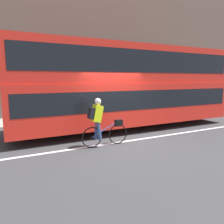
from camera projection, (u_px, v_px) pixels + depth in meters
name	position (u px, v px, depth m)	size (l,w,h in m)	color
ground_plane	(120.00, 141.00, 8.01)	(80.00, 80.00, 0.00)	#38383A
road_center_line	(122.00, 142.00, 7.91)	(50.00, 0.14, 0.01)	silver
sidewalk_curb	(77.00, 118.00, 12.49)	(60.00, 2.40, 0.14)	#A8A399
building_facade	(68.00, 34.00, 12.95)	(60.00, 0.30, 9.77)	brown
bus	(127.00, 84.00, 9.83)	(10.23, 2.47, 3.68)	black
cyclist_on_bike	(100.00, 121.00, 7.26)	(1.68, 0.32, 1.65)	black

